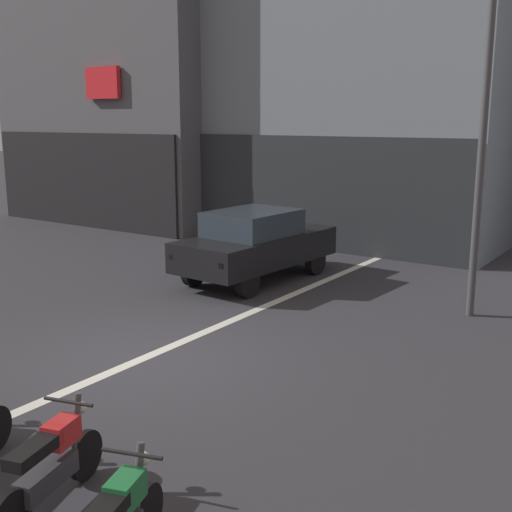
# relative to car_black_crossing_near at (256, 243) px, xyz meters

# --- Properties ---
(ground_plane) EXTENTS (120.00, 120.00, 0.00)m
(ground_plane) POSITION_rel_car_black_crossing_near_xyz_m (1.35, -5.14, -0.89)
(ground_plane) COLOR #333338
(lane_centre_line) EXTENTS (0.20, 18.00, 0.01)m
(lane_centre_line) POSITION_rel_car_black_crossing_near_xyz_m (1.35, 0.86, -0.88)
(lane_centre_line) COLOR silver
(lane_centre_line) RESTS_ON ground
(building_corner_left) EXTENTS (8.96, 9.51, 11.99)m
(building_corner_left) POSITION_rel_car_black_crossing_near_xyz_m (-9.23, 7.57, 5.10)
(building_corner_left) COLOR #56565B
(building_corner_left) RESTS_ON ground
(car_black_crossing_near) EXTENTS (2.01, 4.20, 1.64)m
(car_black_crossing_near) POSITION_rel_car_black_crossing_near_xyz_m (0.00, 0.00, 0.00)
(car_black_crossing_near) COLOR black
(car_black_crossing_near) RESTS_ON ground
(street_lamp) EXTENTS (0.36, 0.36, 6.99)m
(street_lamp) POSITION_rel_car_black_crossing_near_xyz_m (4.88, 0.09, 3.36)
(street_lamp) COLOR #47474C
(street_lamp) RESTS_ON ground
(motorcycle_red_row_right_mid) EXTENTS (0.62, 1.63, 0.98)m
(motorcycle_red_row_right_mid) POSITION_rel_car_black_crossing_near_xyz_m (3.41, -8.38, -0.43)
(motorcycle_red_row_right_mid) COLOR black
(motorcycle_red_row_right_mid) RESTS_ON ground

